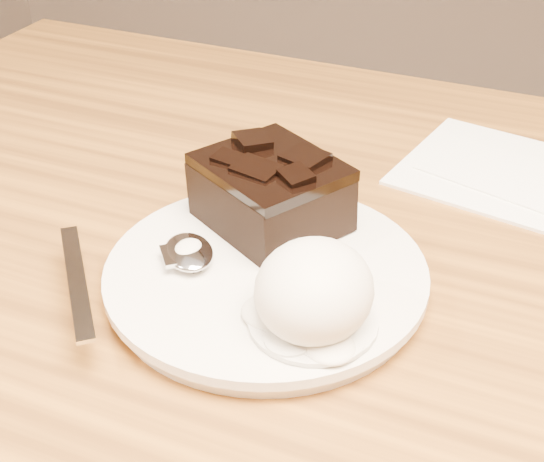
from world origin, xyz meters
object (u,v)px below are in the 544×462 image
at_px(brownie, 271,197).
at_px(ice_cream_scoop, 314,290).
at_px(spoon, 189,254).
at_px(napkin, 495,169).
at_px(plate, 266,278).

bearing_deg(brownie, ice_cream_scoop, -53.85).
xyz_separation_m(spoon, napkin, (0.16, 0.23, -0.02)).
bearing_deg(spoon, ice_cream_scoop, -55.99).
xyz_separation_m(ice_cream_scoop, napkin, (0.06, 0.26, -0.04)).
bearing_deg(napkin, plate, -116.66).
height_order(plate, spoon, spoon).
height_order(ice_cream_scoop, napkin, ice_cream_scoop).
bearing_deg(brownie, plate, -69.87).
bearing_deg(napkin, ice_cream_scoop, -103.49).
relative_size(ice_cream_scoop, napkin, 0.52).
xyz_separation_m(plate, spoon, (-0.05, -0.01, 0.01)).
distance_m(plate, spoon, 0.05).
xyz_separation_m(brownie, ice_cream_scoop, (0.07, -0.09, 0.00)).
distance_m(plate, napkin, 0.25).
height_order(spoon, napkin, spoon).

